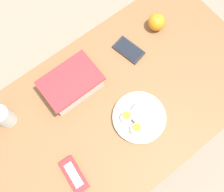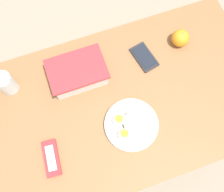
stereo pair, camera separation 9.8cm
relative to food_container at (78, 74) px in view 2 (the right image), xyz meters
name	(u,v)px [view 2 (the right image)]	position (x,y,z in m)	size (l,w,h in m)	color
ground_plane	(111,138)	(0.07, -0.15, -0.82)	(10.00, 10.00, 0.00)	gray
table	(110,114)	(0.07, -0.15, -0.16)	(1.21, 0.64, 0.78)	brown
food_container	(78,74)	(0.00, 0.00, 0.00)	(0.22, 0.15, 0.08)	white
orange_fruit	(180,38)	(0.43, 0.01, 0.00)	(0.07, 0.07, 0.07)	orange
rice_plate	(132,124)	(0.13, -0.25, -0.02)	(0.20, 0.20, 0.06)	silver
candy_bar	(51,158)	(-0.18, -0.27, -0.03)	(0.06, 0.13, 0.02)	#B7282D
cell_phone	(144,57)	(0.27, -0.01, -0.03)	(0.09, 0.13, 0.01)	#232328
drinking_glass	(6,83)	(-0.26, 0.05, 0.01)	(0.06, 0.06, 0.10)	silver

